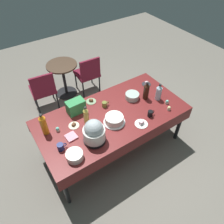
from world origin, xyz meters
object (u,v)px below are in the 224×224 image
object	(u,v)px
soda_bottle_orange_juice	(44,125)
soda_bottle_water	(159,92)
dessert_plate_white	(141,123)
maroon_chair_right	(88,73)
ceramic_snack_bowl	(75,156)
soda_bottle_ginger_ale	(86,116)
dessert_plate_charcoal	(146,84)
frosted_layer_cake	(114,120)
dessert_plate_cream	(74,125)
maroon_chair_left	(43,89)
cupcake_berry	(58,129)
glass_salad_bowl	(132,96)
dessert_plate_sage	(91,101)
soda_bottle_cola	(146,91)
soda_carton	(76,107)
cupcake_vanilla	(167,102)
coffee_mug_navy	(61,147)
potluck_table	(112,117)
coffee_mug_olive	(105,104)
cupcake_lemon	(169,108)
round_cafe_table	(63,74)
coffee_mug_black	(150,114)
slow_cooker	(94,132)

from	to	relation	value
soda_bottle_orange_juice	soda_bottle_water	xyz separation A→B (m)	(1.72, -0.31, -0.03)
dessert_plate_white	maroon_chair_right	xyz separation A→B (m)	(0.16, 1.87, -0.27)
ceramic_snack_bowl	soda_bottle_ginger_ale	distance (m)	0.59
dessert_plate_charcoal	maroon_chair_right	distance (m)	1.33
frosted_layer_cake	dessert_plate_cream	bearing A→B (deg)	153.37
maroon_chair_left	maroon_chair_right	bearing A→B (deg)	-0.01
dessert_plate_white	cupcake_berry	distance (m)	1.15
glass_salad_bowl	dessert_plate_sage	xyz separation A→B (m)	(-0.58, 0.29, -0.03)
soda_bottle_cola	soda_carton	size ratio (longest dim) A/B	1.17
glass_salad_bowl	dessert_plate_charcoal	bearing A→B (deg)	19.70
dessert_plate_sage	maroon_chair_left	bearing A→B (deg)	112.39
cupcake_vanilla	coffee_mug_navy	bearing A→B (deg)	176.43
dessert_plate_white	soda_bottle_water	world-z (taller)	soda_bottle_water
ceramic_snack_bowl	soda_bottle_water	bearing A→B (deg)	9.59
coffee_mug_navy	soda_bottle_orange_juice	bearing A→B (deg)	99.38
dessert_plate_charcoal	dessert_plate_cream	world-z (taller)	dessert_plate_charcoal
potluck_table	cupcake_vanilla	world-z (taller)	cupcake_vanilla
cupcake_vanilla	soda_carton	world-z (taller)	soda_carton
dessert_plate_sage	coffee_mug_olive	bearing A→B (deg)	-59.67
dessert_plate_sage	soda_bottle_cola	world-z (taller)	soda_bottle_cola
potluck_table	cupcake_berry	bearing A→B (deg)	169.64
soda_bottle_orange_juice	dessert_plate_cream	bearing A→B (deg)	-14.42
cupcake_berry	soda_bottle_ginger_ale	size ratio (longest dim) A/B	0.23
potluck_table	frosted_layer_cake	xyz separation A→B (m)	(-0.06, -0.15, 0.12)
cupcake_lemon	soda_bottle_orange_juice	bearing A→B (deg)	160.84
potluck_table	dessert_plate_cream	bearing A→B (deg)	169.28
ceramic_snack_bowl	soda_bottle_water	size ratio (longest dim) A/B	0.74
dessert_plate_white	maroon_chair_left	distance (m)	2.05
maroon_chair_left	coffee_mug_olive	bearing A→B (deg)	-66.25
soda_bottle_ginger_ale	soda_bottle_water	world-z (taller)	soda_bottle_ginger_ale
soda_bottle_ginger_ale	coffee_mug_navy	world-z (taller)	soda_bottle_ginger_ale
potluck_table	frosted_layer_cake	size ratio (longest dim) A/B	7.13
soda_bottle_cola	maroon_chair_right	xyz separation A→B (m)	(-0.24, 1.47, -0.40)
maroon_chair_left	round_cafe_table	distance (m)	0.55
cupcake_lemon	soda_bottle_ginger_ale	xyz separation A→B (m)	(-1.14, 0.44, 0.11)
dessert_plate_cream	cupcake_lemon	distance (m)	1.41
frosted_layer_cake	soda_bottle_ginger_ale	distance (m)	0.39
potluck_table	coffee_mug_navy	world-z (taller)	coffee_mug_navy
dessert_plate_sage	cupcake_vanilla	bearing A→B (deg)	-35.58
cupcake_berry	soda_bottle_ginger_ale	world-z (taller)	soda_bottle_ginger_ale
cupcake_vanilla	maroon_chair_right	distance (m)	1.83
cupcake_lemon	maroon_chair_right	bearing A→B (deg)	100.97
glass_salad_bowl	ceramic_snack_bowl	bearing A→B (deg)	-158.14
soda_carton	soda_bottle_ginger_ale	bearing A→B (deg)	-87.80
coffee_mug_black	maroon_chair_right	world-z (taller)	maroon_chair_right
potluck_table	soda_bottle_water	size ratio (longest dim) A/B	7.84
dessert_plate_white	maroon_chair_left	xyz separation A→B (m)	(-0.79, 1.87, -0.27)
maroon_chair_left	slow_cooker	bearing A→B (deg)	-86.41
dessert_plate_cream	dessert_plate_charcoal	bearing A→B (deg)	6.81
coffee_mug_navy	frosted_layer_cake	bearing A→B (deg)	0.95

